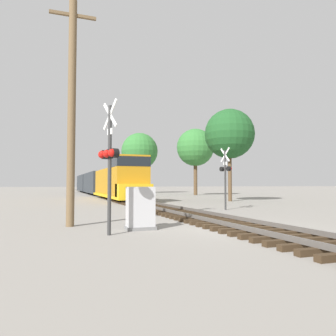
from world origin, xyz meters
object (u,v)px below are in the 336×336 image
Objects in this scene: utility_pole at (72,109)px; tree_mid_background at (195,148)px; crossing_signal_near at (109,157)px; crossing_signal_far at (226,172)px; tree_deep_background at (140,151)px; tree_far_right at (230,134)px; relay_cabinet at (140,209)px; freight_train at (98,183)px.

utility_pole is 0.90× the size of tree_mid_background.
crossing_signal_near is 11.73m from crossing_signal_far.
tree_far_right is at bearing -88.29° from tree_deep_background.
tree_far_right is at bearing 51.02° from relay_cabinet.
tree_far_right is (13.03, 16.11, 5.69)m from relay_cabinet.
tree_deep_background is at bearing 110.28° from tree_mid_background.
tree_far_right is (9.53, -22.07, 4.64)m from freight_train.
tree_mid_background is (17.18, 33.28, 6.34)m from relay_cabinet.
tree_deep_background is (8.61, 8.81, 5.89)m from freight_train.
freight_train is at bearing 113.36° from tree_far_right.
tree_mid_background is 0.90× the size of tree_deep_background.
tree_far_right is 30.92m from tree_deep_background.
tree_deep_background is (13.40, 47.87, 5.20)m from crossing_signal_near.
crossing_signal_near is 39.11m from tree_mid_background.
tree_mid_background reaches higher than relay_cabinet.
utility_pole is at bearing -136.97° from tree_far_right.
freight_train is 11.20× the size of crossing_signal_near.
tree_far_right reaches higher than crossing_signal_far.
tree_deep_background is (14.43, 45.22, 3.11)m from utility_pole.
relay_cabinet is at bearing -95.24° from freight_train.
tree_deep_background reaches higher than tree_far_right.
freight_train is 39.36m from crossing_signal_near.
crossing_signal_near is at bearing -96.99° from freight_train.
crossing_signal_far is 2.59× the size of relay_cabinet.
utility_pole is at bearing -99.09° from freight_train.
crossing_signal_near is (-4.79, -39.06, 0.69)m from freight_train.
freight_train reaches higher than relay_cabinet.
utility_pole reaches higher than crossing_signal_near.
freight_train is 5.49× the size of tree_far_right.
crossing_signal_near is 2.34m from relay_cabinet.
crossing_signal_far reaches higher than relay_cabinet.
relay_cabinet is 0.14× the size of tree_deep_background.
crossing_signal_near is 49.98m from tree_deep_background.
tree_deep_background is at bearing 72.30° from utility_pole.
tree_far_right reaches higher than relay_cabinet.
crossing_signal_far is 28.44m from tree_mid_background.
relay_cabinet is 0.15× the size of tree_mid_background.
tree_far_right is at bearing 43.03° from utility_pole.
utility_pole is 21.09m from tree_far_right.
tree_mid_background is at bearing 76.43° from tree_far_right.
utility_pole is at bearing -107.70° from tree_deep_background.
tree_deep_background reaches higher than tree_mid_background.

